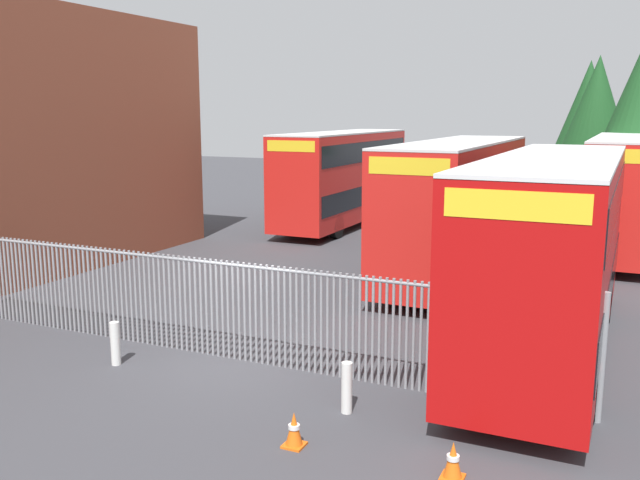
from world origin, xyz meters
name	(u,v)px	position (x,y,z in m)	size (l,w,h in m)	color
ground_plane	(372,280)	(0.00, 8.00, 0.00)	(100.00, 100.00, 0.00)	#3D3D42
palisade_fence	(217,305)	(-0.64, 0.00, 1.18)	(15.82, 0.14, 2.35)	gray
double_decker_bus_near_gate	(552,246)	(5.92, 3.41, 2.42)	(2.54, 10.81, 4.42)	#B70C0C
double_decker_bus_behind_fence_left	(457,203)	(2.27, 9.79, 2.42)	(2.54, 10.81, 4.42)	red
double_decker_bus_behind_fence_right	(626,189)	(7.19, 16.36, 2.42)	(2.54, 10.81, 4.42)	red
double_decker_bus_far_back	(343,175)	(-5.08, 17.64, 2.42)	(2.54, 10.81, 4.42)	red
bollard_near_left	(115,343)	(-2.36, -1.36, 0.47)	(0.20, 0.20, 0.95)	silver
bollard_center_front	(347,388)	(3.06, -1.49, 0.47)	(0.20, 0.20, 0.95)	silver
traffic_cone_by_gate	(294,430)	(2.78, -3.03, 0.29)	(0.34, 0.34, 0.59)	orange
traffic_cone_near_kerb	(453,461)	(5.36, -2.95, 0.29)	(0.34, 0.34, 0.59)	orange
tree_tall_back	(588,112)	(4.84, 28.47, 5.31)	(3.87, 3.87, 8.09)	#4C3823
tree_short_side	(597,108)	(5.39, 26.35, 5.55)	(3.66, 3.66, 8.19)	#4C3823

